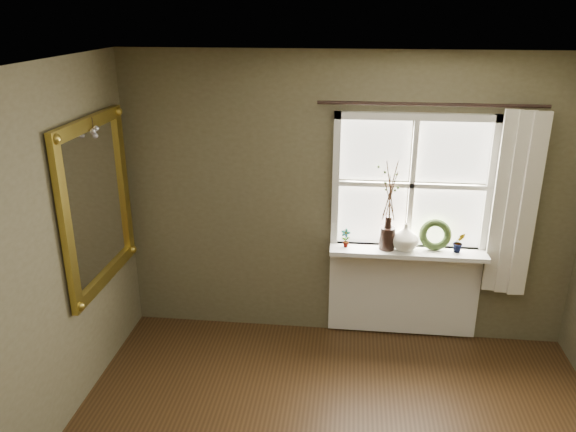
# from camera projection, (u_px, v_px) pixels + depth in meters

# --- Properties ---
(ceiling) EXTENTS (4.50, 4.50, 0.00)m
(ceiling) POSITION_uv_depth(u_px,v_px,m) (349.00, 86.00, 2.41)
(ceiling) COLOR silver
(ceiling) RESTS_ON ground
(wall_back) EXTENTS (4.00, 0.10, 2.60)m
(wall_back) POSITION_uv_depth(u_px,v_px,m) (347.00, 200.00, 5.00)
(wall_back) COLOR brown
(wall_back) RESTS_ON ground
(window_frame) EXTENTS (1.36, 0.06, 1.24)m
(window_frame) POSITION_uv_depth(u_px,v_px,m) (412.00, 185.00, 4.82)
(window_frame) COLOR white
(window_frame) RESTS_ON wall_back
(window_sill) EXTENTS (1.36, 0.26, 0.04)m
(window_sill) POSITION_uv_depth(u_px,v_px,m) (408.00, 252.00, 4.92)
(window_sill) COLOR white
(window_sill) RESTS_ON wall_back
(window_apron) EXTENTS (1.36, 0.04, 0.88)m
(window_apron) POSITION_uv_depth(u_px,v_px,m) (403.00, 290.00, 5.18)
(window_apron) COLOR white
(window_apron) RESTS_ON ground
(dark_jug) EXTENTS (0.17, 0.17, 0.20)m
(dark_jug) POSITION_uv_depth(u_px,v_px,m) (387.00, 238.00, 4.90)
(dark_jug) COLOR black
(dark_jug) RESTS_ON window_sill
(cream_vase) EXTENTS (0.30, 0.30, 0.24)m
(cream_vase) POSITION_uv_depth(u_px,v_px,m) (405.00, 237.00, 4.87)
(cream_vase) COLOR silver
(cream_vase) RESTS_ON window_sill
(wreath) EXTENTS (0.28, 0.13, 0.29)m
(wreath) POSITION_uv_depth(u_px,v_px,m) (435.00, 238.00, 4.89)
(wreath) COLOR #2F421D
(wreath) RESTS_ON window_sill
(potted_plant_left) EXTENTS (0.10, 0.08, 0.17)m
(potted_plant_left) POSITION_uv_depth(u_px,v_px,m) (346.00, 238.00, 4.94)
(potted_plant_left) COLOR #2F421D
(potted_plant_left) RESTS_ON window_sill
(potted_plant_right) EXTENTS (0.11, 0.09, 0.18)m
(potted_plant_right) POSITION_uv_depth(u_px,v_px,m) (459.00, 242.00, 4.83)
(potted_plant_right) COLOR #2F421D
(potted_plant_right) RESTS_ON window_sill
(curtain) EXTENTS (0.36, 0.12, 1.59)m
(curtain) POSITION_uv_depth(u_px,v_px,m) (514.00, 205.00, 4.68)
(curtain) COLOR beige
(curtain) RESTS_ON wall_back
(curtain_rod) EXTENTS (1.84, 0.03, 0.03)m
(curtain_rod) POSITION_uv_depth(u_px,v_px,m) (432.00, 104.00, 4.51)
(curtain_rod) COLOR black
(curtain_rod) RESTS_ON wall_back
(gilt_mirror) EXTENTS (0.10, 1.15, 1.37)m
(gilt_mirror) POSITION_uv_depth(u_px,v_px,m) (97.00, 203.00, 4.44)
(gilt_mirror) COLOR white
(gilt_mirror) RESTS_ON wall_left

